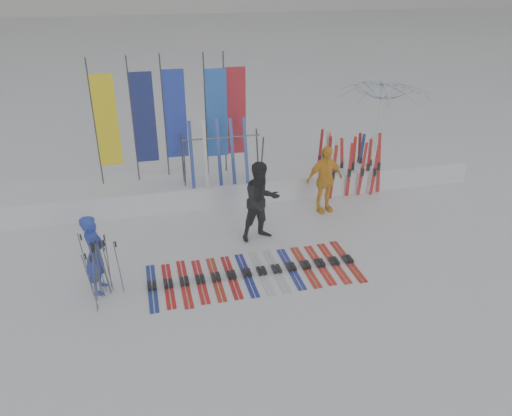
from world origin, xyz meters
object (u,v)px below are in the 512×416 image
object	(u,v)px
tent_canopy	(381,123)
ski_rack	(222,152)
person_black	(261,202)
person_blue	(95,254)
person_yellow	(325,179)
ski_row	(254,272)

from	to	relation	value
tent_canopy	ski_rack	world-z (taller)	tent_canopy
person_black	ski_rack	size ratio (longest dim) A/B	0.92
person_blue	person_black	xyz separation A→B (m)	(3.56, 1.24, 0.12)
person_yellow	ski_row	world-z (taller)	person_yellow
person_blue	person_black	size ratio (longest dim) A/B	0.87
person_yellow	tent_canopy	size ratio (longest dim) A/B	0.59
tent_canopy	person_blue	bearing A→B (deg)	-148.88
person_black	ski_row	xyz separation A→B (m)	(-0.51, -1.43, -0.90)
person_yellow	ski_row	distance (m)	3.52
person_black	tent_canopy	xyz separation A→B (m)	(4.77, 3.79, 0.40)
person_blue	ski_row	bearing A→B (deg)	-83.03
person_blue	ski_row	size ratio (longest dim) A/B	0.38
tent_canopy	ski_rack	xyz separation A→B (m)	(-5.25, -1.60, 0.05)
person_blue	ski_rack	xyz separation A→B (m)	(3.08, 3.43, 0.57)
ski_row	ski_rack	xyz separation A→B (m)	(0.03, 3.61, 1.35)
tent_canopy	ski_rack	size ratio (longest dim) A/B	1.46
person_yellow	ski_row	xyz separation A→B (m)	(-2.41, -2.43, -0.84)
person_blue	tent_canopy	distance (m)	9.74
person_black	person_yellow	world-z (taller)	person_black
person_blue	ski_row	world-z (taller)	person_blue
person_black	ski_rack	distance (m)	2.28
person_yellow	person_blue	bearing A→B (deg)	-168.78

